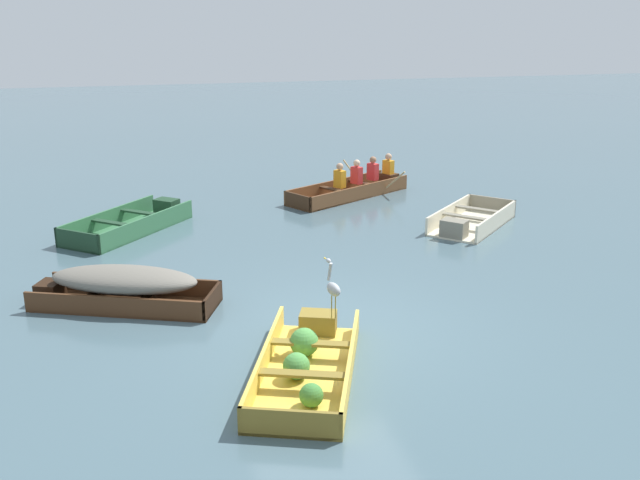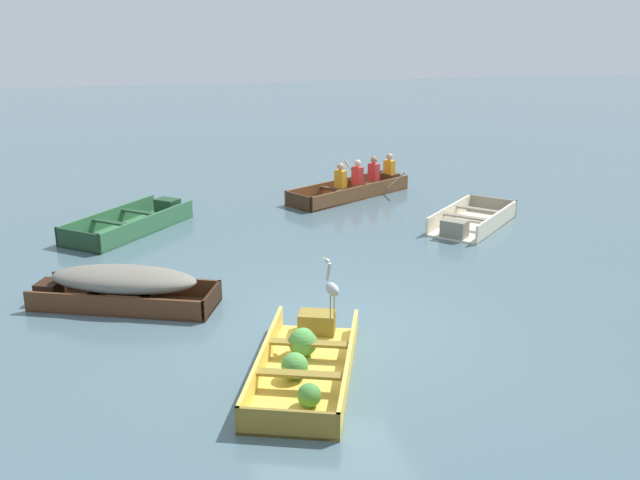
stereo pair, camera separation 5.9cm
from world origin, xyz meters
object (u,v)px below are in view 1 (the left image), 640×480
(rowboat_wooden_brown_with_crew, at_px, (355,186))
(dinghy_yellow_foreground, at_px, (307,362))
(skiff_cream_near_moored, at_px, (470,221))
(skiff_dark_varnish_mid_moored, at_px, (123,284))
(heron_on_dinghy, at_px, (333,287))
(skiff_green_far_moored, at_px, (133,223))

(rowboat_wooden_brown_with_crew, bearing_deg, dinghy_yellow_foreground, -111.42)
(skiff_cream_near_moored, distance_m, skiff_dark_varnish_mid_moored, 7.86)
(skiff_dark_varnish_mid_moored, relative_size, heron_on_dinghy, 3.68)
(dinghy_yellow_foreground, distance_m, rowboat_wooden_brown_with_crew, 9.69)
(dinghy_yellow_foreground, bearing_deg, rowboat_wooden_brown_with_crew, 68.58)
(skiff_green_far_moored, relative_size, rowboat_wooden_brown_with_crew, 0.85)
(dinghy_yellow_foreground, distance_m, skiff_cream_near_moored, 7.52)
(skiff_green_far_moored, relative_size, heron_on_dinghy, 3.64)
(dinghy_yellow_foreground, xyz_separation_m, heron_on_dinghy, (0.54, 0.65, 0.76))
(skiff_cream_near_moored, height_order, skiff_green_far_moored, skiff_green_far_moored)
(skiff_cream_near_moored, relative_size, heron_on_dinghy, 3.12)
(rowboat_wooden_brown_with_crew, bearing_deg, skiff_dark_varnish_mid_moored, -133.92)
(dinghy_yellow_foreground, height_order, skiff_green_far_moored, dinghy_yellow_foreground)
(skiff_cream_near_moored, bearing_deg, skiff_dark_varnish_mid_moored, -160.65)
(rowboat_wooden_brown_with_crew, xyz_separation_m, heron_on_dinghy, (-3.00, -8.37, 0.66))
(skiff_cream_near_moored, xyz_separation_m, skiff_dark_varnish_mid_moored, (-7.41, -2.60, 0.23))
(rowboat_wooden_brown_with_crew, relative_size, heron_on_dinghy, 4.27)
(heron_on_dinghy, bearing_deg, dinghy_yellow_foreground, -129.96)
(dinghy_yellow_foreground, height_order, rowboat_wooden_brown_with_crew, rowboat_wooden_brown_with_crew)
(skiff_cream_near_moored, distance_m, rowboat_wooden_brown_with_crew, 3.81)
(dinghy_yellow_foreground, distance_m, heron_on_dinghy, 1.13)
(dinghy_yellow_foreground, relative_size, rowboat_wooden_brown_with_crew, 0.87)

